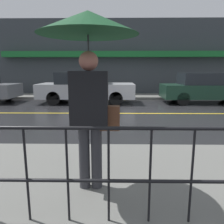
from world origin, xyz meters
TOP-DOWN VIEW (x-y plane):
  - ground_plane at (0.00, 0.00)m, footprint 80.00×80.00m
  - sidewalk_near at (0.00, -5.20)m, footprint 28.00×2.56m
  - sidewalk_far at (0.00, 5.00)m, footprint 28.00×2.17m
  - lane_marking at (0.00, 0.00)m, footprint 25.20×0.12m
  - building_storefront at (0.00, 6.21)m, footprint 28.00×0.85m
  - pedestrian at (-1.65, -5.58)m, footprint 1.16×1.16m
  - car_silver at (-2.84, 2.77)m, footprint 4.71×1.90m
  - car_dark_green at (3.12, 2.77)m, footprint 4.32×1.71m

SIDE VIEW (x-z plane):
  - ground_plane at x=0.00m, z-range 0.00..0.00m
  - lane_marking at x=0.00m, z-range 0.00..0.01m
  - sidewalk_near at x=0.00m, z-range 0.00..0.13m
  - sidewalk_far at x=0.00m, z-range 0.00..0.13m
  - car_dark_green at x=3.12m, z-range 0.00..1.49m
  - car_silver at x=-2.84m, z-range 0.01..1.53m
  - pedestrian at x=-1.65m, z-range 0.80..2.96m
  - building_storefront at x=0.00m, z-range 0.02..4.80m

